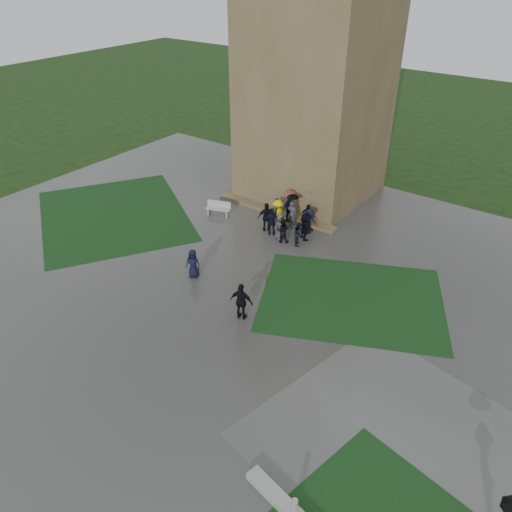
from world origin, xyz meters
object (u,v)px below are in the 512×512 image
Objects in this scene: bench at (218,208)px; pedestrian_near at (242,302)px; tower at (318,61)px; pedestrian_mid at (193,263)px.

pedestrian_near is (7.84, -7.65, 0.49)m from bench.
tower is 11.04× the size of pedestrian_mid.
tower is 15.54m from pedestrian_mid.
pedestrian_mid is 4.45m from pedestrian_near.
bench is 7.31m from pedestrian_mid.
pedestrian_near is (4.26, -1.28, 0.15)m from pedestrian_mid.
tower is at bearing 72.63° from pedestrian_mid.
tower reaches higher than pedestrian_mid.
pedestrian_mid is at bearing -81.40° from bench.
pedestrian_near is at bearing -65.05° from bench.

